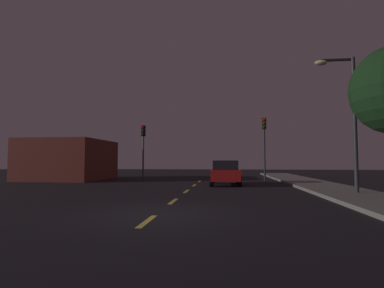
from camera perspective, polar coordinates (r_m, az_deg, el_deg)
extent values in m
plane|color=black|center=(15.91, -0.80, -8.83)|extent=(80.00, 80.00, 0.00)
cube|color=gray|center=(16.70, 25.93, -7.98)|extent=(3.00, 40.00, 0.15)
cube|color=#EACC4C|center=(7.92, -8.60, -14.40)|extent=(0.16, 1.60, 0.01)
cube|color=#EACC4C|center=(11.58, -3.61, -10.88)|extent=(0.16, 1.60, 0.01)
cube|color=#EACC4C|center=(15.32, -1.09, -9.03)|extent=(0.16, 1.60, 0.01)
cube|color=#EACC4C|center=(19.07, 0.44, -7.90)|extent=(0.16, 1.60, 0.01)
cube|color=#EACC4C|center=(22.85, 1.45, -7.13)|extent=(0.16, 1.60, 0.01)
cylinder|color=#4C4C51|center=(25.10, -9.32, -1.61)|extent=(0.14, 0.14, 4.51)
cube|color=black|center=(25.22, -9.28, 2.49)|extent=(0.32, 0.24, 0.90)
sphere|color=red|center=(25.10, -9.38, 3.21)|extent=(0.20, 0.20, 0.20)
sphere|color=#3F2D0C|center=(25.06, -9.38, 2.53)|extent=(0.20, 0.20, 0.20)
sphere|color=#0C3319|center=(25.04, -9.39, 1.85)|extent=(0.20, 0.20, 0.20)
cylinder|color=#2D2D30|center=(24.35, 13.70, -0.95)|extent=(0.14, 0.14, 4.98)
cube|color=#382D0C|center=(24.52, 13.63, 3.83)|extent=(0.32, 0.24, 0.90)
sphere|color=red|center=(24.40, 13.67, 4.57)|extent=(0.20, 0.20, 0.20)
sphere|color=#3F2D0C|center=(24.36, 13.68, 3.87)|extent=(0.20, 0.20, 0.20)
sphere|color=#0C3319|center=(24.32, 13.69, 3.17)|extent=(0.20, 0.20, 0.20)
cube|color=#B21919|center=(19.48, 6.40, -5.85)|extent=(1.84, 3.89, 0.68)
cube|color=black|center=(19.27, 6.40, -4.01)|extent=(1.60, 1.76, 0.57)
cylinder|color=black|center=(20.88, 4.06, -6.62)|extent=(0.23, 0.64, 0.64)
cylinder|color=black|center=(20.90, 8.66, -6.59)|extent=(0.23, 0.64, 0.64)
cylinder|color=black|center=(18.13, 3.81, -7.13)|extent=(0.23, 0.64, 0.64)
cylinder|color=black|center=(18.15, 9.11, -7.09)|extent=(0.23, 0.64, 0.64)
cylinder|color=#2D2D30|center=(15.30, 28.73, 3.12)|extent=(0.18, 0.18, 6.27)
cube|color=black|center=(15.67, 25.97, 14.26)|extent=(1.40, 0.10, 0.10)
ellipsoid|color=#F2D88C|center=(15.43, 23.46, 14.09)|extent=(0.56, 0.36, 0.24)
cube|color=maroon|center=(26.84, -22.46, -2.83)|extent=(5.95, 6.56, 3.27)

